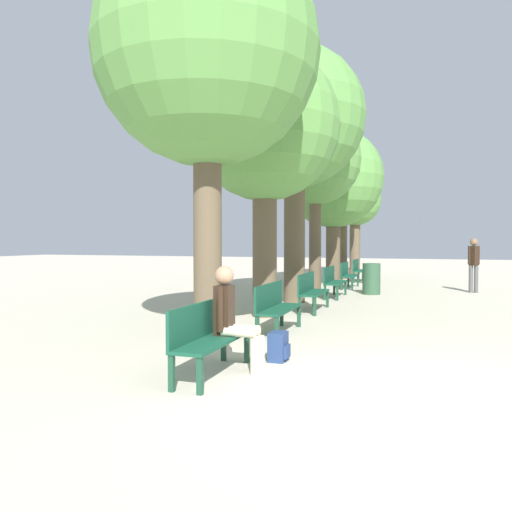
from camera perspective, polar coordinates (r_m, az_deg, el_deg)
The scene contains 18 objects.
ground_plane at distance 5.53m, azimuth 14.90°, elevation -15.43°, with size 80.00×80.00×0.00m, color beige.
bench_row_0 at distance 6.12m, azimuth -5.67°, elevation -8.80°, with size 0.43×1.55×0.87m.
bench_row_1 at distance 8.79m, azimuth 2.16°, elevation -5.53°, with size 0.43×1.55×0.87m.
bench_row_2 at distance 11.56m, azimuth 6.26°, elevation -3.77°, with size 0.43×1.55×0.87m.
bench_row_3 at distance 14.38m, azimuth 8.75°, elevation -2.68°, with size 0.43×1.55×0.87m.
bench_row_4 at distance 17.22m, azimuth 10.43°, elevation -1.95°, with size 0.43×1.55×0.87m.
bench_row_5 at distance 20.07m, azimuth 11.62°, elevation -1.42°, with size 0.43×1.55×0.87m.
tree_row_0 at distance 8.39m, azimuth -5.62°, elevation 21.87°, with size 3.53×3.53×6.32m.
tree_row_1 at distance 10.90m, azimuth 1.01°, elevation 14.37°, with size 3.19×3.19×5.66m.
tree_row_2 at distance 13.46m, azimuth 4.45°, elevation 15.26°, with size 3.66×3.66×6.66m.
tree_row_3 at distance 15.80m, azimuth 6.80°, elevation 10.76°, with size 2.83×2.83×5.55m.
tree_row_4 at distance 18.88m, azimuth 8.84°, elevation 8.68°, with size 3.67×3.67×5.76m.
tree_row_5 at distance 21.36m, azimuth 10.00°, elevation 9.33°, with size 2.71×2.71×5.83m.
tree_row_6 at distance 24.80m, azimuth 11.26°, elevation 6.05°, with size 2.47×2.47×4.81m.
person_seated at distance 6.27m, azimuth -2.64°, elevation -6.81°, with size 0.62×0.35×1.31m.
backpack at distance 6.85m, azimuth 2.59°, elevation -10.32°, with size 0.26×0.31×0.39m.
pedestrian_near at distance 16.87m, azimuth 23.62°, elevation -0.58°, with size 0.34×0.30×1.69m.
trash_bin at distance 15.41m, azimuth 13.05°, elevation -2.56°, with size 0.53×0.53×0.93m.
Camera 1 is at (0.34, -5.27, 1.63)m, focal length 35.00 mm.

